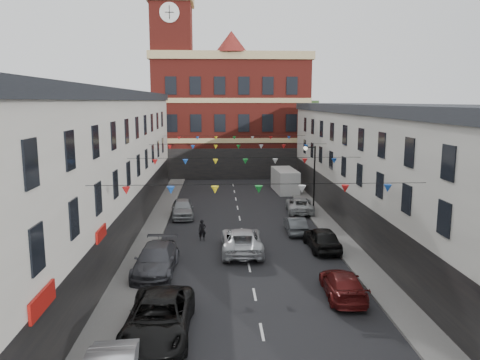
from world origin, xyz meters
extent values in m
plane|color=black|center=(0.00, 0.00, 0.00)|extent=(160.00, 160.00, 0.00)
cube|color=#605E5B|center=(-6.90, 2.00, 0.07)|extent=(1.80, 64.00, 0.15)
cube|color=#605E5B|center=(6.90, 2.00, 0.07)|extent=(1.80, 64.00, 0.15)
cube|color=silver|center=(-11.80, 1.00, 5.00)|extent=(8.00, 56.00, 10.00)
cube|color=black|center=(-11.80, 1.00, 10.35)|extent=(8.40, 56.00, 0.70)
cube|color=black|center=(-7.75, 1.00, 1.60)|extent=(0.12, 56.00, 3.20)
cube|color=beige|center=(11.80, 1.00, 4.50)|extent=(8.00, 56.00, 9.00)
cube|color=black|center=(11.80, 1.00, 9.35)|extent=(8.40, 56.00, 0.70)
cube|color=black|center=(7.75, 1.00, 1.60)|extent=(0.12, 56.00, 3.20)
cube|color=maroon|center=(0.00, 38.00, 7.50)|extent=(20.00, 12.00, 15.00)
cube|color=tan|center=(0.00, 38.00, 15.50)|extent=(20.60, 12.60, 1.00)
cone|color=maroon|center=(0.00, 33.00, 17.20)|extent=(4.00, 4.00, 2.60)
cube|color=maroon|center=(-7.50, 35.00, 12.00)|extent=(5.00, 5.00, 24.00)
cylinder|color=white|center=(-7.50, 32.45, 20.50)|extent=(2.40, 0.12, 2.40)
cube|color=#334E24|center=(-4.00, 62.00, 5.00)|extent=(40.00, 14.00, 10.00)
cylinder|color=black|center=(6.80, 14.00, 3.00)|extent=(0.14, 0.14, 6.00)
cylinder|color=black|center=(6.40, 14.00, 5.90)|extent=(0.90, 0.10, 0.10)
sphere|color=beige|center=(5.95, 14.00, 5.80)|extent=(0.36, 0.36, 0.36)
imported|color=black|center=(-4.43, -8.13, 0.82)|extent=(2.87, 5.99, 1.65)
imported|color=#3A3B41|center=(-5.50, -0.63, 0.81)|extent=(2.49, 5.69, 1.63)
imported|color=gray|center=(-4.92, 12.69, 0.79)|extent=(2.24, 4.75, 1.57)
imported|color=#571111|center=(4.50, -4.49, 0.67)|extent=(2.13, 4.72, 1.34)
imported|color=black|center=(5.16, 3.23, 0.78)|extent=(2.01, 4.64, 1.56)
imported|color=#44474B|center=(4.03, 7.33, 0.64)|extent=(1.38, 3.88, 1.27)
imported|color=#A6AAAB|center=(5.50, 13.91, 0.69)|extent=(2.68, 5.11, 1.37)
imported|color=#B9BCC1|center=(-0.29, 2.99, 0.80)|extent=(2.73, 5.80, 1.60)
cube|color=silver|center=(5.60, 23.75, 1.25)|extent=(2.51, 5.78, 2.51)
imported|color=black|center=(-3.00, 5.72, 0.77)|extent=(0.60, 0.43, 1.53)
camera|label=1|loc=(-1.89, -26.91, 9.95)|focal=35.00mm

